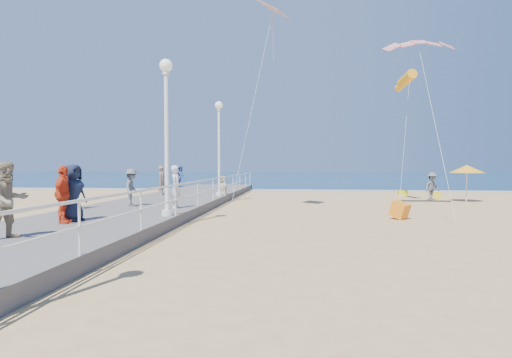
# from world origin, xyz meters

# --- Properties ---
(ground) EXTENTS (160.00, 160.00, 0.00)m
(ground) POSITION_xyz_m (0.00, 0.00, 0.00)
(ground) COLOR tan
(ground) RESTS_ON ground
(ocean) EXTENTS (160.00, 90.00, 0.05)m
(ocean) POSITION_xyz_m (0.00, 65.00, 0.01)
(ocean) COLOR navy
(ocean) RESTS_ON ground
(surf_line) EXTENTS (160.00, 1.20, 0.04)m
(surf_line) POSITION_xyz_m (0.00, 20.50, 0.03)
(surf_line) COLOR silver
(surf_line) RESTS_ON ground
(boardwalk) EXTENTS (5.00, 44.00, 0.40)m
(boardwalk) POSITION_xyz_m (-7.50, 0.00, 0.20)
(boardwalk) COLOR slate
(boardwalk) RESTS_ON ground
(railing) EXTENTS (0.05, 42.00, 0.55)m
(railing) POSITION_xyz_m (-5.05, 0.00, 1.25)
(railing) COLOR white
(railing) RESTS_ON boardwalk
(lamp_post_mid) EXTENTS (0.44, 0.44, 5.32)m
(lamp_post_mid) POSITION_xyz_m (-5.35, 0.00, 3.66)
(lamp_post_mid) COLOR white
(lamp_post_mid) RESTS_ON boardwalk
(lamp_post_far) EXTENTS (0.44, 0.44, 5.32)m
(lamp_post_far) POSITION_xyz_m (-5.35, 9.00, 3.66)
(lamp_post_far) COLOR white
(lamp_post_far) RESTS_ON boardwalk
(woman_holding_toddler) EXTENTS (0.47, 0.66, 1.72)m
(woman_holding_toddler) POSITION_xyz_m (-5.75, 2.31, 1.26)
(woman_holding_toddler) COLOR silver
(woman_holding_toddler) RESTS_ON boardwalk
(toddler_held) EXTENTS (0.36, 0.44, 0.85)m
(toddler_held) POSITION_xyz_m (-5.60, 2.46, 1.68)
(toddler_held) COLOR blue
(toddler_held) RESTS_ON boardwalk
(spectator_1) EXTENTS (0.99, 1.09, 1.83)m
(spectator_1) POSITION_xyz_m (-7.63, -4.54, 1.31)
(spectator_1) COLOR gray
(spectator_1) RESTS_ON boardwalk
(spectator_2) EXTENTS (0.73, 1.10, 1.59)m
(spectator_2) POSITION_xyz_m (-7.89, 2.97, 1.19)
(spectator_2) COLOR #5D5F63
(spectator_2) RESTS_ON boardwalk
(spectator_3) EXTENTS (0.61, 1.07, 1.73)m
(spectator_3) POSITION_xyz_m (-7.83, -2.07, 1.26)
(spectator_3) COLOR red
(spectator_3) RESTS_ON boardwalk
(spectator_4) EXTENTS (0.75, 0.97, 1.76)m
(spectator_4) POSITION_xyz_m (-7.79, -1.57, 1.28)
(spectator_4) COLOR #171E33
(spectator_4) RESTS_ON boardwalk
(spectator_6) EXTENTS (0.48, 0.66, 1.68)m
(spectator_6) POSITION_xyz_m (-8.80, 9.30, 1.24)
(spectator_6) COLOR #88725E
(spectator_6) RESTS_ON boardwalk
(spectator_7) EXTENTS (0.77, 0.90, 1.64)m
(spectator_7) POSITION_xyz_m (-9.60, 1.58, 1.22)
(spectator_7) COLOR #1A1836
(spectator_7) RESTS_ON boardwalk
(beach_walker_a) EXTENTS (1.26, 1.13, 1.69)m
(beach_walker_a) POSITION_xyz_m (7.22, 12.05, 0.85)
(beach_walker_a) COLOR #5D5D62
(beach_walker_a) RESTS_ON ground
(beach_walker_c) EXTENTS (0.87, 0.81, 1.49)m
(beach_walker_c) POSITION_xyz_m (-5.33, 10.01, 0.74)
(beach_walker_c) COLOR tan
(beach_walker_c) RESTS_ON ground
(box_kite) EXTENTS (0.90, 0.88, 0.74)m
(box_kite) POSITION_xyz_m (3.10, 2.96, 0.30)
(box_kite) COLOR #EC4B0D
(box_kite) RESTS_ON ground
(beach_umbrella) EXTENTS (1.90, 1.90, 2.14)m
(beach_umbrella) POSITION_xyz_m (8.81, 11.03, 1.91)
(beach_umbrella) COLOR white
(beach_umbrella) RESTS_ON ground
(beach_chair_left) EXTENTS (0.55, 0.55, 0.40)m
(beach_chair_left) POSITION_xyz_m (6.26, 15.19, 0.20)
(beach_chair_left) COLOR yellow
(beach_chair_left) RESTS_ON ground
(beach_chair_right) EXTENTS (0.55, 0.55, 0.40)m
(beach_chair_right) POSITION_xyz_m (7.91, 13.68, 0.20)
(beach_chair_right) COLOR yellow
(beach_chair_right) RESTS_ON ground
(kite_parafoil) EXTENTS (3.29, 0.94, 0.65)m
(kite_parafoil) POSITION_xyz_m (4.82, 6.72, 7.99)
(kite_parafoil) COLOR red
(kite_windsock) EXTENTS (0.96, 2.40, 1.02)m
(kite_windsock) POSITION_xyz_m (5.13, 9.99, 6.95)
(kite_windsock) COLOR orange
(kite_diamond_redwhite) EXTENTS (1.65, 1.75, 0.75)m
(kite_diamond_redwhite) POSITION_xyz_m (-2.01, 4.61, 9.01)
(kite_diamond_redwhite) COLOR #CB5517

